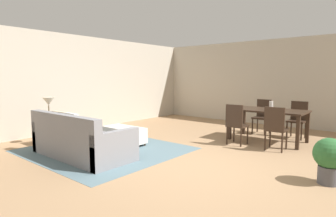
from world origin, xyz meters
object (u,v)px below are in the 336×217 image
(table_lamp, at_px, (48,102))
(dining_table, at_px, (268,113))
(dining_chair_near_right, at_px, (275,126))
(vase_centerpiece, at_px, (271,105))
(side_table, at_px, (50,126))
(couch, at_px, (80,142))
(potted_plant, at_px, (329,158))
(dining_chair_far_left, at_px, (263,114))
(dining_chair_far_right, at_px, (298,117))
(ottoman_table, at_px, (124,134))
(dining_chair_near_left, at_px, (236,122))

(table_lamp, height_order, dining_table, table_lamp)
(table_lamp, distance_m, dining_chair_near_right, 4.93)
(dining_table, height_order, vase_centerpiece, vase_centerpiece)
(side_table, relative_size, table_lamp, 1.05)
(couch, xyz_separation_m, dining_table, (2.28, 3.62, 0.38))
(side_table, bearing_deg, potted_plant, 14.57)
(side_table, bearing_deg, dining_chair_far_left, 53.73)
(side_table, relative_size, dining_chair_far_right, 0.60)
(table_lamp, xyz_separation_m, dining_chair_far_left, (3.19, 4.35, -0.44))
(table_lamp, bearing_deg, vase_centerpiece, 42.98)
(dining_chair_near_right, bearing_deg, couch, -133.94)
(dining_table, height_order, dining_chair_near_right, dining_chair_near_right)
(couch, relative_size, vase_centerpiece, 10.28)
(ottoman_table, relative_size, side_table, 1.78)
(couch, bearing_deg, side_table, 175.58)
(couch, xyz_separation_m, table_lamp, (-1.36, 0.11, 0.67))
(table_lamp, bearing_deg, side_table, -165.96)
(dining_chair_near_left, bearing_deg, dining_chair_far_left, 91.53)
(ottoman_table, distance_m, dining_chair_far_left, 3.80)
(ottoman_table, height_order, dining_chair_far_left, dining_chair_far_left)
(dining_chair_near_right, height_order, vase_centerpiece, vase_centerpiece)
(side_table, xyz_separation_m, dining_chair_near_left, (3.24, 2.66, 0.08))
(dining_chair_near_right, bearing_deg, vase_centerpiece, 116.21)
(potted_plant, bearing_deg, ottoman_table, -175.86)
(dining_table, relative_size, potted_plant, 2.53)
(couch, relative_size, table_lamp, 4.06)
(couch, bearing_deg, vase_centerpiece, 56.56)
(dining_chair_far_left, bearing_deg, couch, -112.34)
(side_table, bearing_deg, vase_centerpiece, 42.98)
(ottoman_table, height_order, dining_chair_far_right, dining_chair_far_right)
(dining_chair_near_left, distance_m, dining_chair_near_right, 0.85)
(vase_centerpiece, distance_m, potted_plant, 2.67)
(dining_chair_far_left, xyz_separation_m, vase_centerpiece, (0.53, -0.88, 0.34))
(ottoman_table, relative_size, dining_chair_near_right, 1.07)
(dining_chair_far_left, bearing_deg, dining_chair_near_right, -61.22)
(dining_table, bearing_deg, dining_chair_far_left, 118.22)
(table_lamp, distance_m, dining_chair_far_left, 5.42)
(ottoman_table, distance_m, potted_plant, 4.05)
(dining_chair_near_left, distance_m, potted_plant, 2.44)
(dining_chair_near_right, height_order, dining_chair_far_left, same)
(dining_chair_near_right, xyz_separation_m, vase_centerpiece, (-0.37, 0.74, 0.34))
(dining_chair_near_left, bearing_deg, vase_centerpiece, 59.06)
(table_lamp, relative_size, dining_chair_far_right, 0.57)
(dining_chair_near_right, xyz_separation_m, dining_chair_far_left, (-0.89, 1.63, 0.00))
(dining_chair_near_left, height_order, dining_chair_far_left, same)
(table_lamp, xyz_separation_m, dining_chair_far_right, (4.09, 4.33, -0.44))
(ottoman_table, bearing_deg, dining_chair_far_right, 49.04)
(dining_chair_near_left, bearing_deg, dining_chair_far_right, 62.88)
(dining_chair_near_left, relative_size, dining_chair_near_right, 1.00)
(dining_chair_near_right, relative_size, vase_centerpiece, 4.44)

